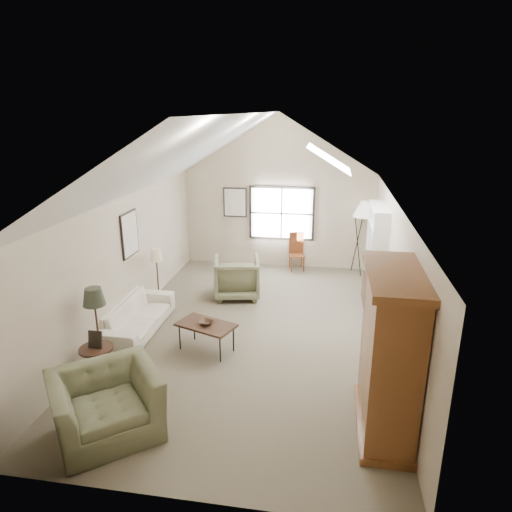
% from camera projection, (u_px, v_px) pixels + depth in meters
% --- Properties ---
extents(room_shell, '(5.01, 8.01, 4.00)m').
position_uv_depth(room_shell, '(252.00, 162.00, 7.73)').
color(room_shell, '#6C614D').
rests_on(room_shell, ground).
extents(window, '(1.72, 0.08, 1.42)m').
position_uv_depth(window, '(282.00, 213.00, 11.97)').
color(window, black).
rests_on(window, room_shell).
extents(skylight, '(0.80, 1.20, 0.52)m').
position_uv_depth(skylight, '(330.00, 157.00, 8.37)').
color(skylight, white).
rests_on(skylight, room_shell).
extents(wall_art, '(1.97, 3.71, 0.88)m').
position_uv_depth(wall_art, '(185.00, 217.00, 10.30)').
color(wall_art, black).
rests_on(wall_art, room_shell).
extents(armoire, '(0.60, 1.50, 2.20)m').
position_uv_depth(armoire, '(390.00, 354.00, 5.79)').
color(armoire, brown).
rests_on(armoire, ground).
extents(tv_alcove, '(0.32, 1.30, 2.10)m').
position_uv_depth(tv_alcove, '(376.00, 256.00, 9.51)').
color(tv_alcove, white).
rests_on(tv_alcove, ground).
extents(media_console, '(0.34, 1.18, 0.60)m').
position_uv_depth(media_console, '(372.00, 293.00, 9.77)').
color(media_console, '#382316').
rests_on(media_console, ground).
extents(tv_panel, '(0.05, 0.90, 0.55)m').
position_uv_depth(tv_panel, '(374.00, 266.00, 9.58)').
color(tv_panel, black).
rests_on(tv_panel, media_console).
extents(sofa, '(0.83, 2.11, 0.61)m').
position_uv_depth(sofa, '(136.00, 316.00, 8.67)').
color(sofa, beige).
rests_on(sofa, ground).
extents(armchair_near, '(1.74, 1.71, 0.85)m').
position_uv_depth(armchair_near, '(106.00, 404.00, 5.89)').
color(armchair_near, '#676A4A').
rests_on(armchair_near, ground).
extents(armchair_far, '(1.17, 1.19, 0.92)m').
position_uv_depth(armchair_far, '(237.00, 277.00, 10.25)').
color(armchair_far, '#6D714F').
rests_on(armchair_far, ground).
extents(coffee_table, '(1.13, 0.87, 0.51)m').
position_uv_depth(coffee_table, '(206.00, 337.00, 7.98)').
color(coffee_table, '#351E16').
rests_on(coffee_table, ground).
extents(bowl, '(0.31, 0.31, 0.06)m').
position_uv_depth(bowl, '(206.00, 322.00, 7.90)').
color(bowl, '#3C2518').
rests_on(bowl, coffee_table).
extents(side_table, '(0.53, 0.53, 0.53)m').
position_uv_depth(side_table, '(98.00, 362.00, 7.17)').
color(side_table, '#361E16').
rests_on(side_table, ground).
extents(side_chair, '(0.46, 0.46, 0.98)m').
position_uv_depth(side_chair, '(297.00, 252.00, 11.96)').
color(side_chair, brown).
rests_on(side_chair, ground).
extents(tripod_lamp, '(0.73, 0.73, 1.92)m').
position_uv_depth(tripod_lamp, '(362.00, 237.00, 11.56)').
color(tripod_lamp, silver).
rests_on(tripod_lamp, ground).
extents(dark_lamp, '(0.35, 0.35, 1.47)m').
position_uv_depth(dark_lamp, '(98.00, 330.00, 7.22)').
color(dark_lamp, '#25291D').
rests_on(dark_lamp, ground).
extents(tan_lamp, '(0.26, 0.26, 1.32)m').
position_uv_depth(tan_lamp, '(158.00, 277.00, 9.68)').
color(tan_lamp, tan).
rests_on(tan_lamp, ground).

